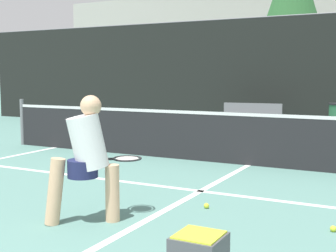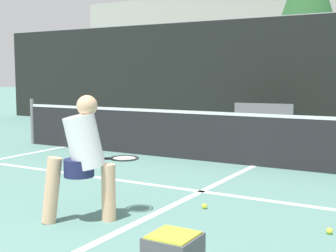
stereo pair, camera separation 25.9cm
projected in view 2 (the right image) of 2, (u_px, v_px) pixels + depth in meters
name	position (u px, v px, depth m)	size (l,w,h in m)	color
court_service_line	(201.00, 191.00, 6.55)	(8.25, 0.10, 0.01)	white
court_center_mark	(183.00, 200.00, 6.08)	(0.10, 5.38, 0.01)	white
net	(254.00, 138.00, 8.34)	(11.09, 0.09, 1.07)	slate
fence_back	(322.00, 74.00, 12.86)	(24.00, 0.06, 3.32)	black
player_practicing	(83.00, 155.00, 5.14)	(0.87, 1.07, 1.42)	#DBAD84
tennis_ball_scattered_5	(204.00, 206.00, 5.70)	(0.07, 0.07, 0.07)	#D1E033
tennis_ball_scattered_6	(329.00, 231.00, 4.79)	(0.07, 0.07, 0.07)	#D1E033
courtside_bench	(262.00, 118.00, 12.69)	(1.64, 0.55, 0.86)	slate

